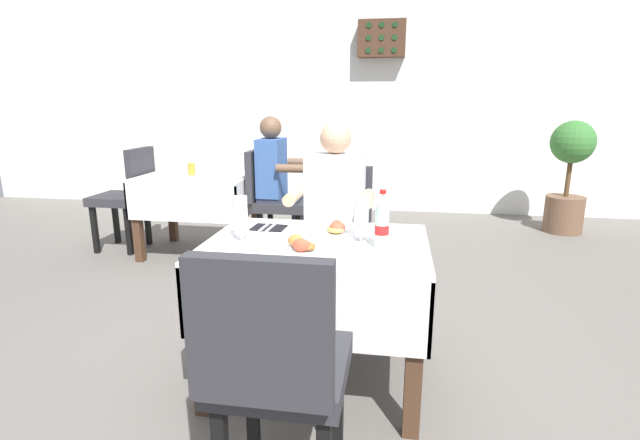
{
  "coord_description": "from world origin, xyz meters",
  "views": [
    {
      "loc": [
        0.31,
        -2.1,
        1.37
      ],
      "look_at": [
        -0.05,
        0.08,
        0.81
      ],
      "focal_mm": 26.21,
      "sensor_mm": 36.0,
      "label": 1
    }
  ],
  "objects_px": {
    "beer_glass_left": "(241,217)",
    "background_table_tumbler": "(192,169)",
    "plate_near_camera": "(304,247)",
    "background_patron": "(278,180)",
    "chair_near_camera_side": "(275,365)",
    "seated_diner_far": "(334,213)",
    "background_chair_left": "(127,192)",
    "beer_glass_middle": "(361,219)",
    "wall_bottle_rack": "(382,39)",
    "chair_far_diner_seat": "(337,233)",
    "main_dining_table": "(317,277)",
    "napkin_cutlery_set": "(269,227)",
    "plate_far_diner": "(337,230)",
    "background_chair_right": "(273,197)",
    "cola_bottle_primary": "(382,223)",
    "background_dining_table": "(198,195)",
    "potted_plant_corner": "(569,173)"
  },
  "relations": [
    {
      "from": "plate_far_diner",
      "to": "background_table_tumbler",
      "type": "height_order",
      "value": "background_table_tumbler"
    },
    {
      "from": "cola_bottle_primary",
      "to": "wall_bottle_rack",
      "type": "distance_m",
      "value": 4.11
    },
    {
      "from": "beer_glass_middle",
      "to": "beer_glass_left",
      "type": "bearing_deg",
      "value": -172.49
    },
    {
      "from": "chair_near_camera_side",
      "to": "plate_far_diner",
      "type": "relative_size",
      "value": 4.38
    },
    {
      "from": "napkin_cutlery_set",
      "to": "background_table_tumbler",
      "type": "distance_m",
      "value": 2.05
    },
    {
      "from": "wall_bottle_rack",
      "to": "chair_far_diner_seat",
      "type": "bearing_deg",
      "value": -92.49
    },
    {
      "from": "background_chair_right",
      "to": "wall_bottle_rack",
      "type": "bearing_deg",
      "value": 66.81
    },
    {
      "from": "seated_diner_far",
      "to": "background_table_tumbler",
      "type": "bearing_deg",
      "value": 140.67
    },
    {
      "from": "background_chair_left",
      "to": "napkin_cutlery_set",
      "type": "bearing_deg",
      "value": -42.53
    },
    {
      "from": "cola_bottle_primary",
      "to": "background_chair_right",
      "type": "bearing_deg",
      "value": 117.71
    },
    {
      "from": "chair_near_camera_side",
      "to": "background_dining_table",
      "type": "height_order",
      "value": "chair_near_camera_side"
    },
    {
      "from": "plate_far_diner",
      "to": "background_chair_left",
      "type": "height_order",
      "value": "background_chair_left"
    },
    {
      "from": "background_patron",
      "to": "background_table_tumbler",
      "type": "xyz_separation_m",
      "value": [
        -0.8,
        -0.01,
        0.08
      ]
    },
    {
      "from": "seated_diner_far",
      "to": "beer_glass_middle",
      "type": "xyz_separation_m",
      "value": [
        0.22,
        -0.65,
        0.13
      ]
    },
    {
      "from": "chair_far_diner_seat",
      "to": "main_dining_table",
      "type": "bearing_deg",
      "value": -90.0
    },
    {
      "from": "cola_bottle_primary",
      "to": "background_chair_right",
      "type": "distance_m",
      "value": 2.21
    },
    {
      "from": "main_dining_table",
      "to": "napkin_cutlery_set",
      "type": "distance_m",
      "value": 0.39
    },
    {
      "from": "beer_glass_left",
      "to": "main_dining_table",
      "type": "bearing_deg",
      "value": 7.28
    },
    {
      "from": "plate_far_diner",
      "to": "napkin_cutlery_set",
      "type": "bearing_deg",
      "value": 170.89
    },
    {
      "from": "chair_near_camera_side",
      "to": "seated_diner_far",
      "type": "distance_m",
      "value": 1.48
    },
    {
      "from": "cola_bottle_primary",
      "to": "seated_diner_far",
      "type": "bearing_deg",
      "value": 113.06
    },
    {
      "from": "beer_glass_left",
      "to": "background_chair_right",
      "type": "height_order",
      "value": "background_chair_right"
    },
    {
      "from": "beer_glass_middle",
      "to": "wall_bottle_rack",
      "type": "xyz_separation_m",
      "value": [
        -0.07,
        3.82,
        1.27
      ]
    },
    {
      "from": "napkin_cutlery_set",
      "to": "potted_plant_corner",
      "type": "height_order",
      "value": "potted_plant_corner"
    },
    {
      "from": "main_dining_table",
      "to": "beer_glass_middle",
      "type": "distance_m",
      "value": 0.36
    },
    {
      "from": "plate_near_camera",
      "to": "background_table_tumbler",
      "type": "xyz_separation_m",
      "value": [
        -1.44,
        2.03,
        0.03
      ]
    },
    {
      "from": "background_chair_right",
      "to": "background_patron",
      "type": "bearing_deg",
      "value": -0.0
    },
    {
      "from": "chair_far_diner_seat",
      "to": "plate_far_diner",
      "type": "relative_size",
      "value": 4.38
    },
    {
      "from": "background_patron",
      "to": "chair_far_diner_seat",
      "type": "bearing_deg",
      "value": -58.72
    },
    {
      "from": "chair_near_camera_side",
      "to": "beer_glass_left",
      "type": "xyz_separation_m",
      "value": [
        -0.35,
        0.74,
        0.29
      ]
    },
    {
      "from": "chair_near_camera_side",
      "to": "background_dining_table",
      "type": "bearing_deg",
      "value": 117.99
    },
    {
      "from": "background_dining_table",
      "to": "background_chair_right",
      "type": "relative_size",
      "value": 1.03
    },
    {
      "from": "cola_bottle_primary",
      "to": "background_chair_left",
      "type": "distance_m",
      "value": 3.12
    },
    {
      "from": "main_dining_table",
      "to": "napkin_cutlery_set",
      "type": "relative_size",
      "value": 5.41
    },
    {
      "from": "background_patron",
      "to": "seated_diner_far",
      "type": "bearing_deg",
      "value": -61.39
    },
    {
      "from": "potted_plant_corner",
      "to": "napkin_cutlery_set",
      "type": "bearing_deg",
      "value": -129.27
    },
    {
      "from": "background_patron",
      "to": "background_chair_right",
      "type": "bearing_deg",
      "value": 180.0
    },
    {
      "from": "plate_near_camera",
      "to": "background_chair_left",
      "type": "bearing_deg",
      "value": 135.82
    },
    {
      "from": "beer_glass_left",
      "to": "background_table_tumbler",
      "type": "xyz_separation_m",
      "value": [
        -1.11,
        1.92,
        -0.06
      ]
    },
    {
      "from": "main_dining_table",
      "to": "cola_bottle_primary",
      "type": "bearing_deg",
      "value": -10.5
    },
    {
      "from": "plate_near_camera",
      "to": "napkin_cutlery_set",
      "type": "height_order",
      "value": "plate_near_camera"
    },
    {
      "from": "background_chair_left",
      "to": "potted_plant_corner",
      "type": "bearing_deg",
      "value": 17.15
    },
    {
      "from": "napkin_cutlery_set",
      "to": "wall_bottle_rack",
      "type": "height_order",
      "value": "wall_bottle_rack"
    },
    {
      "from": "cola_bottle_primary",
      "to": "plate_far_diner",
      "type": "bearing_deg",
      "value": 139.66
    },
    {
      "from": "main_dining_table",
      "to": "beer_glass_left",
      "type": "xyz_separation_m",
      "value": [
        -0.35,
        -0.05,
        0.29
      ]
    },
    {
      "from": "chair_near_camera_side",
      "to": "napkin_cutlery_set",
      "type": "distance_m",
      "value": 1.04
    },
    {
      "from": "background_patron",
      "to": "beer_glass_middle",
      "type": "bearing_deg",
      "value": -64.83
    },
    {
      "from": "napkin_cutlery_set",
      "to": "wall_bottle_rack",
      "type": "xyz_separation_m",
      "value": [
        0.42,
        3.66,
        1.37
      ]
    },
    {
      "from": "napkin_cutlery_set",
      "to": "seated_diner_far",
      "type": "bearing_deg",
      "value": 60.2
    },
    {
      "from": "seated_diner_far",
      "to": "plate_far_diner",
      "type": "xyz_separation_m",
      "value": [
        0.09,
        -0.54,
        0.05
      ]
    }
  ]
}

